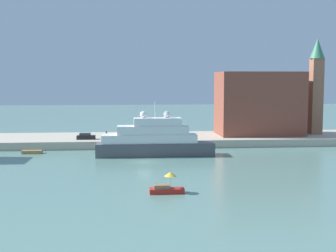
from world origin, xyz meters
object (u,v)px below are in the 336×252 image
(parked_car, at_px, (86,137))
(person_figure, at_px, (106,134))
(bell_tower, at_px, (316,82))
(work_barge, at_px, (32,152))
(mooring_bollard, at_px, (157,138))
(small_motorboat, at_px, (167,187))
(large_yacht, at_px, (154,141))
(harbor_building, at_px, (259,103))

(parked_car, xyz_separation_m, person_figure, (4.51, 1.93, 0.23))
(bell_tower, xyz_separation_m, person_figure, (-51.46, -3.43, -12.09))
(work_barge, relative_size, bell_tower, 0.17)
(parked_car, bearing_deg, mooring_bollard, -11.02)
(small_motorboat, relative_size, mooring_bollard, 5.48)
(large_yacht, bearing_deg, work_barge, 168.45)
(small_motorboat, distance_m, person_figure, 47.19)
(bell_tower, bearing_deg, work_barge, -168.31)
(person_figure, bearing_deg, mooring_bollard, -23.80)
(large_yacht, relative_size, mooring_bollard, 27.73)
(bell_tower, relative_size, parked_car, 5.62)
(parked_car, bearing_deg, large_yacht, -42.67)
(work_barge, relative_size, person_figure, 2.19)
(mooring_bollard, bearing_deg, parked_car, 168.98)
(mooring_bollard, bearing_deg, harbor_building, 18.58)
(small_motorboat, bearing_deg, person_figure, 102.25)
(large_yacht, distance_m, work_barge, 25.59)
(large_yacht, height_order, work_barge, large_yacht)
(person_figure, xyz_separation_m, mooring_bollard, (11.41, -5.03, -0.43))
(large_yacht, xyz_separation_m, small_motorboat, (-0.08, -30.70, -2.14))
(large_yacht, bearing_deg, parked_car, 137.33)
(small_motorboat, bearing_deg, large_yacht, 89.85)
(work_barge, height_order, parked_car, parked_car)
(work_barge, distance_m, harbor_building, 54.58)
(large_yacht, relative_size, harbor_building, 1.17)
(bell_tower, bearing_deg, large_yacht, -155.55)
(harbor_building, distance_m, parked_car, 42.60)
(large_yacht, xyz_separation_m, mooring_bollard, (1.33, 10.35, -0.83))
(mooring_bollard, bearing_deg, large_yacht, -97.32)
(person_figure, bearing_deg, parked_car, -156.82)
(harbor_building, bearing_deg, small_motorboat, -118.63)
(work_barge, distance_m, mooring_bollard, 26.85)
(parked_car, relative_size, mooring_bollard, 4.93)
(parked_car, bearing_deg, bell_tower, 5.47)
(work_barge, bearing_deg, harbor_building, 14.97)
(large_yacht, distance_m, parked_car, 19.86)
(small_motorboat, xyz_separation_m, person_figure, (-10.00, 46.09, 1.74))
(harbor_building, bearing_deg, bell_tower, -0.74)
(harbor_building, height_order, bell_tower, bell_tower)
(small_motorboat, height_order, bell_tower, bell_tower)
(work_barge, xyz_separation_m, harbor_building, (51.98, 13.90, 9.12))
(parked_car, distance_m, person_figure, 4.92)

